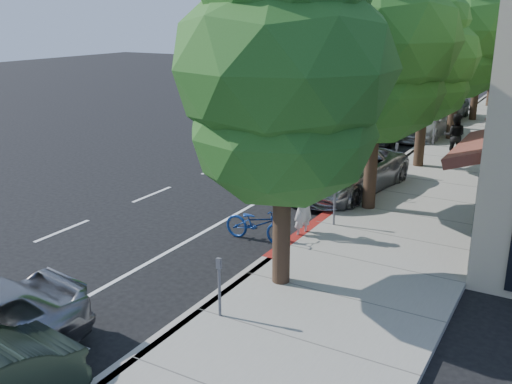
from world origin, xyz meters
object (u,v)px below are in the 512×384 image
Objects in this scene: street_tree_0 at (284,72)px; street_tree_4 at (482,34)px; street_tree_3 at (461,32)px; dark_suv_far at (447,107)px; street_tree_2 at (427,58)px; white_pickup at (423,123)px; cyclist at (304,205)px; dark_sedan at (387,126)px; pedestrian at (454,136)px; street_tree_5 at (497,39)px; silver_suv at (345,171)px; street_tree_1 at (378,44)px; bicycle at (257,224)px.

street_tree_4 is at bearing 90.00° from street_tree_0.
street_tree_3 reaches higher than dark_suv_far.
dark_suv_far is at bearing -160.35° from street_tree_4.
street_tree_2 is 7.40m from white_pickup.
cyclist is 0.38× the size of white_pickup.
street_tree_3 reaches higher than dark_sedan.
pedestrian is (3.64, -2.43, 0.32)m from dark_sedan.
street_tree_2 is 18.00m from street_tree_5.
pedestrian is at bearing 66.12° from street_tree_2.
street_tree_0 reaches higher than white_pickup.
street_tree_0 reaches higher than dark_sedan.
street_tree_0 is 24.00m from street_tree_4.
silver_suv is 1.11× the size of white_pickup.
street_tree_2 reaches higher than dark_suv_far.
dark_suv_far is at bearing 97.35° from silver_suv.
street_tree_4 reaches higher than street_tree_2.
street_tree_5 is 1.61× the size of dark_sedan.
dark_suv_far is (1.32, 7.00, 0.05)m from dark_sedan.
street_tree_1 is at bearing -84.39° from dark_suv_far.
white_pickup is 5.21m from dark_suv_far.
street_tree_4 is at bearing -5.28° from bicycle.
dark_suv_far is at bearing 82.88° from dark_sedan.
bicycle is 12.28m from pedestrian.
street_tree_3 is 4.52× the size of pedestrian.
pedestrian is at bearing -75.15° from dark_suv_far.
cyclist is (-0.82, -21.05, -3.96)m from street_tree_4.
street_tree_1 reaches higher than silver_suv.
street_tree_5 is at bearing 93.79° from silver_suv.
bicycle is (-1.84, -27.88, -3.95)m from street_tree_5.
dark_suv_far is (-1.40, 11.50, -3.56)m from street_tree_2.
street_tree_1 is 24.01m from street_tree_5.
street_tree_3 reaches higher than street_tree_2.
pedestrian is (2.32, 6.57, 0.30)m from silver_suv.
street_tree_4 is at bearing 73.62° from dark_sedan.
silver_suv is at bearing 58.74° from pedestrian.
street_tree_1 is 1.73× the size of dark_suv_far.
street_tree_2 is at bearing -90.00° from street_tree_5.
street_tree_1 is at bearing -39.63° from silver_suv.
silver_suv is (0.44, 5.38, 0.28)m from bicycle.
cyclist is at bearing 69.29° from pedestrian.
white_pickup is (-0.01, 10.79, -0.04)m from silver_suv.
street_tree_5 is at bearing 90.00° from street_tree_4.
dark_sedan is at bearing -45.53° from pedestrian.
street_tree_0 is at bearing -77.07° from dark_sedan.
silver_suv is at bearing -93.56° from street_tree_5.
cyclist is (-0.82, -27.05, -3.49)m from street_tree_5.
pedestrian is at bearing -84.72° from street_tree_4.
street_tree_3 reaches higher than street_tree_0.
street_tree_1 is 18.00m from street_tree_4.
street_tree_5 is at bearing 90.00° from street_tree_0.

